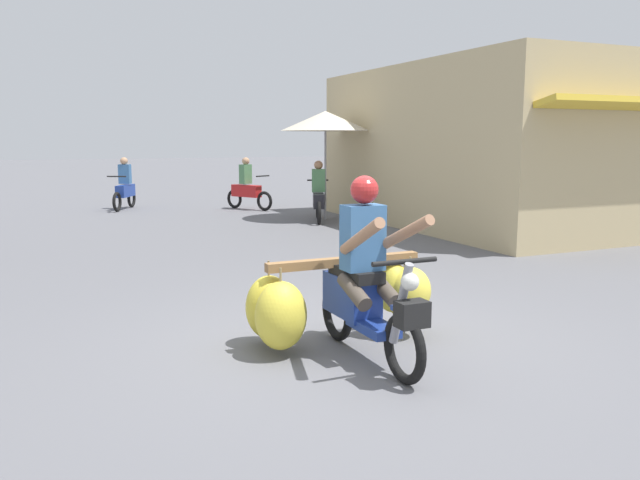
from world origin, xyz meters
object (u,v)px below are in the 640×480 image
Objects in this scene: motorbike_distant_ahead_right at (247,188)px; market_umbrella_near_shop at (325,121)px; motorbike_main_loaded at (346,294)px; motorbike_distant_far_ahead at (318,197)px; motorbike_distant_ahead_left at (125,188)px.

motorbike_distant_ahead_right is 3.49m from market_umbrella_near_shop.
motorbike_main_loaded is 1.25× the size of motorbike_distant_ahead_right.
motorbike_distant_ahead_right is at bearing 109.68° from market_umbrella_near_shop.
motorbike_distant_ahead_right is 3.29m from motorbike_distant_far_ahead.
motorbike_distant_ahead_left is (-0.26, 12.96, 0.06)m from motorbike_main_loaded.
motorbike_main_loaded is at bearing -113.32° from market_umbrella_near_shop.
motorbike_distant_ahead_right is (2.74, 11.59, 0.06)m from motorbike_main_loaded.
motorbike_main_loaded reaches higher than motorbike_distant_ahead_right.
market_umbrella_near_shop reaches higher than motorbike_main_loaded.
motorbike_distant_ahead_left is at bearing 128.88° from motorbike_distant_far_ahead.
motorbike_distant_ahead_left is 5.89m from motorbike_distant_far_ahead.
motorbike_main_loaded is 12.96m from motorbike_distant_ahead_left.
motorbike_main_loaded is 9.68m from market_umbrella_near_shop.
motorbike_distant_far_ahead is (0.69, -3.21, 0.00)m from motorbike_distant_ahead_right.
motorbike_main_loaded is at bearing -112.27° from motorbike_distant_far_ahead.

